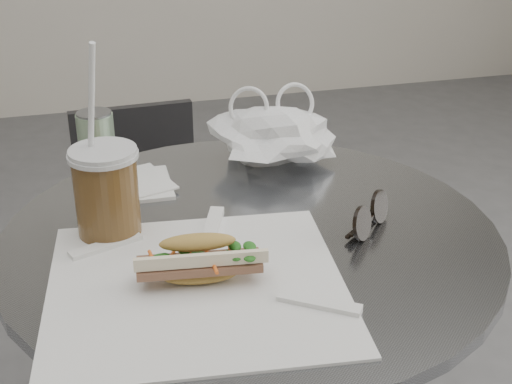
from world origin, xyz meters
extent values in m
cylinder|color=slate|center=(0.00, 0.20, 0.73)|extent=(0.76, 0.76, 0.02)
cylinder|color=#2C2C2E|center=(-0.10, 0.74, 0.01)|extent=(0.34, 0.34, 0.02)
cylinder|color=#2C2C2E|center=(-0.10, 0.74, 0.22)|extent=(0.06, 0.06, 0.44)
cylinder|color=#2C2C2E|center=(-0.10, 0.74, 0.44)|extent=(0.37, 0.37, 0.02)
cube|color=#2C2C2E|center=(-0.11, 0.92, 0.58)|extent=(0.30, 0.04, 0.26)
cube|color=white|center=(-0.11, 0.07, 0.74)|extent=(0.43, 0.41, 0.00)
ellipsoid|color=gold|center=(-0.10, 0.08, 0.75)|extent=(0.21, 0.09, 0.02)
cube|color=brown|center=(-0.10, 0.08, 0.77)|extent=(0.17, 0.07, 0.01)
ellipsoid|color=gold|center=(-0.10, 0.08, 0.79)|extent=(0.21, 0.10, 0.04)
cylinder|color=brown|center=(-0.21, 0.25, 0.80)|extent=(0.09, 0.09, 0.13)
cylinder|color=silver|center=(-0.21, 0.25, 0.87)|extent=(0.10, 0.10, 0.01)
cylinder|color=white|center=(-0.22, 0.25, 0.92)|extent=(0.03, 0.06, 0.24)
cylinder|color=black|center=(0.15, 0.14, 0.76)|extent=(0.05, 0.05, 0.05)
cylinder|color=black|center=(0.20, 0.18, 0.76)|extent=(0.05, 0.05, 0.05)
cube|color=black|center=(0.18, 0.16, 0.76)|extent=(0.02, 0.02, 0.01)
cube|color=white|center=(-0.16, 0.40, 0.74)|extent=(0.14, 0.14, 0.01)
cube|color=white|center=(-0.16, 0.40, 0.75)|extent=(0.15, 0.15, 0.00)
cylinder|color=#5C9959|center=(-0.21, 0.46, 0.80)|extent=(0.06, 0.06, 0.12)
cylinder|color=slate|center=(-0.21, 0.46, 0.86)|extent=(0.06, 0.06, 0.00)
camera|label=1|loc=(-0.24, -0.72, 1.27)|focal=50.00mm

